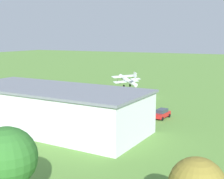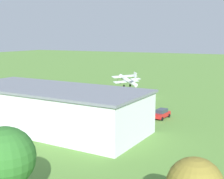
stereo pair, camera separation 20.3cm
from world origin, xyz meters
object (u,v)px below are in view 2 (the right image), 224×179
Objects in this scene: car_orange at (36,99)px; tree_by_windsock at (5,158)px; person_beside_truck at (90,100)px; car_blue at (5,97)px; car_red at (162,114)px; person_watching_takeoff at (56,102)px; person_by_parked_cars at (52,98)px; hangar at (52,108)px; biplane at (127,80)px.

tree_by_windsock reaches higher than car_orange.
person_beside_truck is (-11.08, -4.81, -0.08)m from car_orange.
car_red is at bearing -178.16° from car_blue.
person_by_parked_cars is (3.36, -3.08, -0.06)m from person_watching_takeoff.
person_by_parked_cars is at bearing 11.50° from person_beside_truck.
hangar is 19.54m from car_red.
person_beside_truck is at bearing 82.52° from biplane.
hangar reaches higher than car_red.
hangar reaches higher than person_beside_truck.
person_by_parked_cars is (-2.28, -3.01, -0.09)m from car_orange.
person_watching_takeoff is at bearing 41.80° from person_beside_truck.
tree_by_windsock reaches higher than biplane.
hangar is at bearing 125.04° from person_watching_takeoff.
car_blue is (8.07, 1.08, 0.01)m from car_orange.
car_blue is at bearing 21.61° from person_by_parked_cars.
car_red reaches higher than car_blue.
car_red is at bearing 128.58° from biplane.
person_by_parked_cars is 8.98m from person_beside_truck.
car_orange is (15.24, -13.76, -2.45)m from hangar.
person_by_parked_cars is 0.98× the size of person_beside_truck.
person_watching_takeoff is at bearing 69.55° from biplane.
tree_by_windsock is at bearing 105.72° from biplane.
car_red is at bearing -179.80° from car_orange.
biplane is at bearing -86.27° from hangar.
person_watching_takeoff reaches higher than car_orange.
hangar is 20.52× the size of person_by_parked_cars.
biplane reaches higher than car_red.
tree_by_windsock reaches higher than person_watching_takeoff.
biplane is 4.88× the size of person_beside_truck.
hangar is at bearing 127.69° from person_by_parked_cars.
biplane is 1.76× the size of car_red.
car_red reaches higher than car_orange.
car_red is 37.25m from tree_by_windsock.
car_orange is 0.52× the size of tree_by_windsock.
person_watching_takeoff is 1.05× the size of person_beside_truck.
tree_by_windsock is at bearing 122.43° from person_watching_takeoff.
car_red is 18.33m from person_beside_truck.
hangar is 20.04× the size of person_beside_truck.
car_red is at bearing -134.35° from hangar.
person_by_parked_cars is at bearing -127.05° from car_orange.
car_blue is at bearing 4.26° from person_watching_takeoff.
person_watching_takeoff is 1.07× the size of person_by_parked_cars.
biplane is 4.99× the size of person_by_parked_cars.
biplane is 1.82× the size of car_orange.
car_orange is at bearing 23.45° from person_beside_truck.
car_blue is 20.03m from person_beside_truck.
biplane is (2.19, -33.60, 0.18)m from hangar.
car_blue reaches higher than person_beside_truck.
hangar is 3.92× the size of tree_by_windsock.
car_blue is at bearing 44.73° from biplane.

